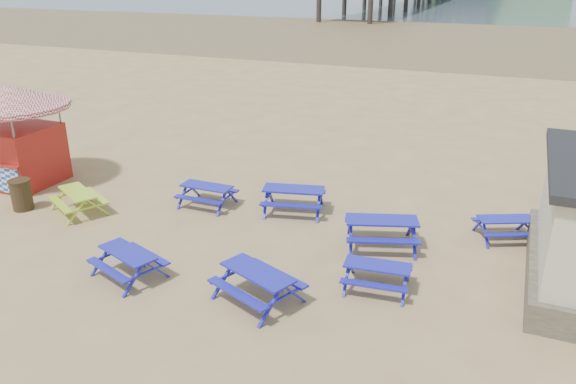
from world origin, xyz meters
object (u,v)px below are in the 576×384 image
at_px(picnic_table_blue_a, 207,195).
at_px(picnic_table_yellow, 79,202).
at_px(ice_cream_kiosk, 15,123).
at_px(picnic_table_blue_b, 294,200).
at_px(litter_bin, 21,194).

xyz_separation_m(picnic_table_blue_a, picnic_table_yellow, (-3.46, -2.04, 0.01)).
distance_m(picnic_table_yellow, ice_cream_kiosk, 4.33).
height_order(picnic_table_blue_b, picnic_table_yellow, picnic_table_blue_b).
xyz_separation_m(picnic_table_blue_a, picnic_table_blue_b, (2.78, 0.62, 0.05)).
distance_m(picnic_table_blue_b, picnic_table_yellow, 6.78).
bearing_deg(picnic_table_yellow, picnic_table_blue_a, 59.57).
height_order(picnic_table_blue_a, picnic_table_yellow, picnic_table_yellow).
relative_size(picnic_table_yellow, litter_bin, 2.17).
bearing_deg(picnic_table_blue_b, picnic_table_blue_a, 178.98).
bearing_deg(ice_cream_kiosk, picnic_table_blue_b, 7.55).
bearing_deg(ice_cream_kiosk, picnic_table_yellow, -20.12).
distance_m(picnic_table_blue_a, picnic_table_blue_b, 2.85).
distance_m(picnic_table_blue_a, litter_bin, 5.88).
bearing_deg(litter_bin, picnic_table_blue_b, 21.29).
xyz_separation_m(picnic_table_blue_a, ice_cream_kiosk, (-7.12, -0.70, 1.87)).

